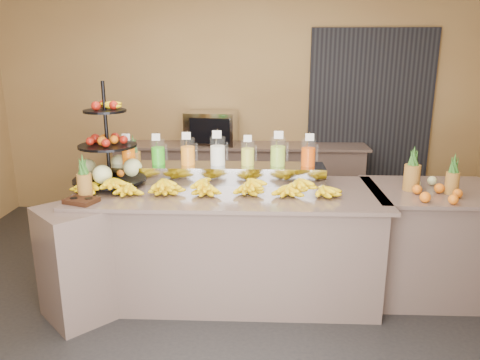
# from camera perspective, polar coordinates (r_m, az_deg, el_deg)

# --- Properties ---
(ground) EXTENTS (6.00, 6.00, 0.00)m
(ground) POSITION_cam_1_polar(r_m,az_deg,el_deg) (3.94, -1.52, -15.66)
(ground) COLOR black
(ground) RESTS_ON ground
(room_envelope) EXTENTS (6.04, 5.02, 2.82)m
(room_envelope) POSITION_cam_1_polar(r_m,az_deg,el_deg) (4.15, 1.68, 13.25)
(room_envelope) COLOR olive
(room_envelope) RESTS_ON ground
(buffet_counter) EXTENTS (2.75, 1.25, 0.93)m
(buffet_counter) POSITION_cam_1_polar(r_m,az_deg,el_deg) (3.97, -2.99, -7.89)
(buffet_counter) COLOR gray
(buffet_counter) RESTS_ON ground
(right_counter) EXTENTS (1.08, 0.88, 0.93)m
(right_counter) POSITION_cam_1_polar(r_m,az_deg,el_deg) (4.33, 22.04, -6.96)
(right_counter) COLOR gray
(right_counter) RESTS_ON ground
(back_ledge) EXTENTS (3.10, 0.55, 0.93)m
(back_ledge) POSITION_cam_1_polar(r_m,az_deg,el_deg) (5.84, -0.08, -0.10)
(back_ledge) COLOR gray
(back_ledge) RESTS_ON ground
(pitcher_tray) EXTENTS (1.85, 0.30, 0.15)m
(pitcher_tray) POSITION_cam_1_polar(r_m,az_deg,el_deg) (4.09, -2.70, 0.85)
(pitcher_tray) COLOR gray
(pitcher_tray) RESTS_ON buffet_counter
(juice_pitcher_orange_a) EXTENTS (0.12, 0.12, 0.29)m
(juice_pitcher_orange_a) POSITION_cam_1_polar(r_m,az_deg,el_deg) (4.19, -13.43, 3.21)
(juice_pitcher_orange_a) COLOR silver
(juice_pitcher_orange_a) RESTS_ON pitcher_tray
(juice_pitcher_green) EXTENTS (0.12, 0.12, 0.29)m
(juice_pitcher_green) POSITION_cam_1_polar(r_m,az_deg,el_deg) (4.13, -9.95, 3.23)
(juice_pitcher_green) COLOR silver
(juice_pitcher_green) RESTS_ON pitcher_tray
(juice_pitcher_orange_b) EXTENTS (0.13, 0.13, 0.31)m
(juice_pitcher_orange_b) POSITION_cam_1_polar(r_m,az_deg,el_deg) (4.08, -6.38, 3.30)
(juice_pitcher_orange_b) COLOR silver
(juice_pitcher_orange_b) RESTS_ON pitcher_tray
(juice_pitcher_milk) EXTENTS (0.13, 0.14, 0.32)m
(juice_pitcher_milk) POSITION_cam_1_polar(r_m,az_deg,el_deg) (4.05, -2.74, 3.36)
(juice_pitcher_milk) COLOR silver
(juice_pitcher_milk) RESTS_ON pitcher_tray
(juice_pitcher_lemon) EXTENTS (0.12, 0.12, 0.28)m
(juice_pitcher_lemon) POSITION_cam_1_polar(r_m,az_deg,el_deg) (4.04, 0.95, 3.15)
(juice_pitcher_lemon) COLOR silver
(juice_pitcher_lemon) RESTS_ON pitcher_tray
(juice_pitcher_lime) EXTENTS (0.13, 0.14, 0.32)m
(juice_pitcher_lime) POSITION_cam_1_polar(r_m,az_deg,el_deg) (4.04, 4.65, 3.29)
(juice_pitcher_lime) COLOR silver
(juice_pitcher_lime) RESTS_ON pitcher_tray
(juice_pitcher_orange_c) EXTENTS (0.12, 0.13, 0.30)m
(juice_pitcher_orange_c) POSITION_cam_1_polar(r_m,az_deg,el_deg) (4.06, 8.32, 3.14)
(juice_pitcher_orange_c) COLOR silver
(juice_pitcher_orange_c) RESTS_ON pitcher_tray
(banana_heap) EXTENTS (2.13, 0.19, 0.18)m
(banana_heap) POSITION_cam_1_polar(r_m,az_deg,el_deg) (3.76, -4.02, -0.47)
(banana_heap) COLOR yellow
(banana_heap) RESTS_ON buffet_counter
(fruit_stand) EXTENTS (0.78, 0.78, 0.87)m
(fruit_stand) POSITION_cam_1_polar(r_m,az_deg,el_deg) (4.10, -15.19, 2.45)
(fruit_stand) COLOR black
(fruit_stand) RESTS_ON buffet_counter
(condiment_caddy) EXTENTS (0.27, 0.24, 0.03)m
(condiment_caddy) POSITION_cam_1_polar(r_m,az_deg,el_deg) (3.73, -18.77, -2.39)
(condiment_caddy) COLOR black
(condiment_caddy) RESTS_ON buffet_counter
(pineapple_left_a) EXTENTS (0.11, 0.11, 0.35)m
(pineapple_left_a) POSITION_cam_1_polar(r_m,az_deg,el_deg) (3.81, -18.44, -0.25)
(pineapple_left_a) COLOR brown
(pineapple_left_a) RESTS_ON buffet_counter
(pineapple_left_b) EXTENTS (0.12, 0.12, 0.39)m
(pineapple_left_b) POSITION_cam_1_polar(r_m,az_deg,el_deg) (4.33, -12.80, 2.23)
(pineapple_left_b) COLOR brown
(pineapple_left_b) RESTS_ON buffet_counter
(right_fruit_pile) EXTENTS (0.40, 0.39, 0.21)m
(right_fruit_pile) POSITION_cam_1_polar(r_m,az_deg,el_deg) (4.01, 22.45, -0.78)
(right_fruit_pile) COLOR brown
(right_fruit_pile) RESTS_ON right_counter
(oven_warmer) EXTENTS (0.64, 0.48, 0.40)m
(oven_warmer) POSITION_cam_1_polar(r_m,az_deg,el_deg) (5.72, -3.49, 6.34)
(oven_warmer) COLOR gray
(oven_warmer) RESTS_ON back_ledge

